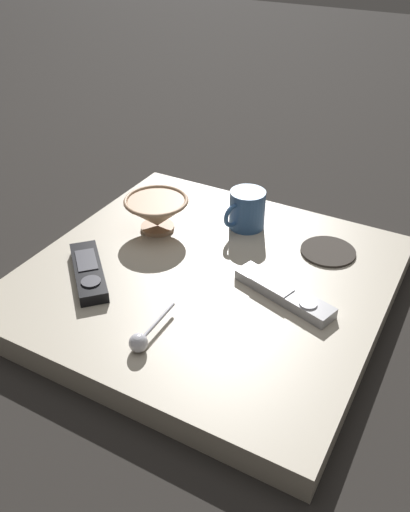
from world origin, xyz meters
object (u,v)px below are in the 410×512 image
(tv_remote_near, at_px, (283,294))
(drink_coaster, at_px, (328,251))
(tv_remote_far, at_px, (88,272))
(coffee_mug, at_px, (246,210))
(teaspoon, at_px, (141,340))
(cereal_bowl, at_px, (157,212))

(tv_remote_near, bearing_deg, drink_coaster, 82.47)
(tv_remote_near, height_order, tv_remote_far, tv_remote_far)
(coffee_mug, xyz_separation_m, teaspoon, (0.01, -0.40, -0.03))
(coffee_mug, xyz_separation_m, tv_remote_near, (0.16, -0.19, -0.03))
(teaspoon, bearing_deg, cereal_bowl, 118.96)
(drink_coaster, bearing_deg, tv_remote_far, -141.19)
(coffee_mug, height_order, tv_remote_near, coffee_mug)
(cereal_bowl, distance_m, drink_coaster, 0.35)
(teaspoon, height_order, tv_remote_far, teaspoon)
(coffee_mug, relative_size, tv_remote_far, 0.64)
(coffee_mug, distance_m, tv_remote_far, 0.35)
(teaspoon, bearing_deg, tv_remote_far, 150.62)
(cereal_bowl, bearing_deg, teaspoon, -61.04)
(coffee_mug, relative_size, teaspoon, 0.85)
(teaspoon, bearing_deg, drink_coaster, 66.72)
(cereal_bowl, xyz_separation_m, drink_coaster, (0.34, 0.09, -0.04))
(cereal_bowl, bearing_deg, tv_remote_near, -15.97)
(drink_coaster, bearing_deg, tv_remote_near, -97.53)
(teaspoon, distance_m, tv_remote_far, 0.22)
(coffee_mug, bearing_deg, drink_coaster, -3.30)
(teaspoon, xyz_separation_m, tv_remote_far, (-0.19, 0.11, -0.00))
(coffee_mug, distance_m, drink_coaster, 0.19)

